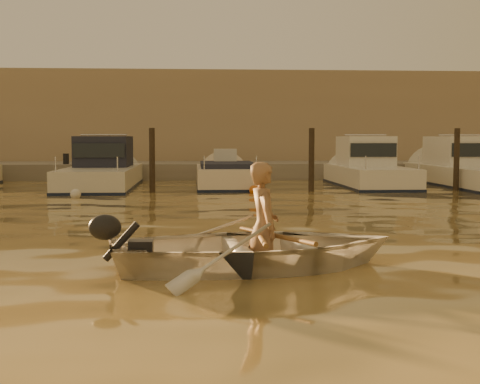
{
  "coord_description": "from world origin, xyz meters",
  "views": [
    {
      "loc": [
        1.09,
        -7.07,
        1.68
      ],
      "look_at": [
        1.89,
        4.46,
        0.75
      ],
      "focal_mm": 50.0,
      "sensor_mm": 36.0,
      "label": 1
    }
  ],
  "objects": [
    {
      "name": "ground_plane",
      "position": [
        0.0,
        0.0,
        0.0
      ],
      "size": [
        160.0,
        160.0,
        0.0
      ],
      "primitive_type": "plane",
      "color": "olive",
      "rests_on": "ground"
    },
    {
      "name": "dinghy",
      "position": [
        1.89,
        1.46,
        0.27
      ],
      "size": [
        4.07,
        3.17,
        0.77
      ],
      "primitive_type": "imported",
      "rotation": [
        0.0,
        0.0,
        1.71
      ],
      "color": "silver",
      "rests_on": "ground_plane"
    },
    {
      "name": "person",
      "position": [
        1.99,
        1.48,
        0.54
      ],
      "size": [
        0.49,
        0.66,
        1.68
      ],
      "primitive_type": "imported",
      "rotation": [
        0.0,
        0.0,
        1.71
      ],
      "color": "#946B4A",
      "rests_on": "dinghy"
    },
    {
      "name": "outboard_motor",
      "position": [
        0.41,
        1.25,
        0.28
      ],
      "size": [
        0.95,
        0.52,
        0.7
      ],
      "primitive_type": null,
      "rotation": [
        0.0,
        0.0,
        0.14
      ],
      "color": "black",
      "rests_on": "dinghy"
    },
    {
      "name": "oar_port",
      "position": [
        2.14,
        1.5,
        0.42
      ],
      "size": [
        0.78,
        1.99,
        0.13
      ],
      "primitive_type": "cylinder",
      "rotation": [
        1.54,
        0.0,
        0.35
      ],
      "color": "olive",
      "rests_on": "dinghy"
    },
    {
      "name": "oar_starboard",
      "position": [
        1.94,
        1.47,
        0.42
      ],
      "size": [
        0.12,
        2.1,
        0.13
      ],
      "primitive_type": "cylinder",
      "rotation": [
        1.54,
        0.0,
        -0.03
      ],
      "color": "brown",
      "rests_on": "dinghy"
    },
    {
      "name": "moored_boat_2",
      "position": [
        -2.05,
        16.0,
        0.62
      ],
      "size": [
        2.24,
        7.53,
        1.75
      ],
      "primitive_type": null,
      "color": "silver",
      "rests_on": "ground_plane"
    },
    {
      "name": "moored_boat_3",
      "position": [
        2.22,
        16.0,
        0.22
      ],
      "size": [
        2.03,
        5.87,
        0.95
      ],
      "primitive_type": null,
      "color": "silver",
      "rests_on": "ground_plane"
    },
    {
      "name": "moored_boat_4",
      "position": [
        7.24,
        16.0,
        0.62
      ],
      "size": [
        2.1,
        6.53,
        1.75
      ],
      "primitive_type": null,
      "color": "silver",
      "rests_on": "ground_plane"
    },
    {
      "name": "moored_boat_5",
      "position": [
        10.88,
        16.0,
        0.62
      ],
      "size": [
        2.47,
        8.21,
        1.75
      ],
      "primitive_type": null,
      "color": "silver",
      "rests_on": "ground_plane"
    },
    {
      "name": "piling_2",
      "position": [
        -0.2,
        13.8,
        0.9
      ],
      "size": [
        0.18,
        0.18,
        2.2
      ],
      "primitive_type": "cylinder",
      "color": "#2D2319",
      "rests_on": "ground_plane"
    },
    {
      "name": "piling_3",
      "position": [
        4.8,
        13.8,
        0.9
      ],
      "size": [
        0.18,
        0.18,
        2.2
      ],
      "primitive_type": "cylinder",
      "color": "#2D2319",
      "rests_on": "ground_plane"
    },
    {
      "name": "piling_4",
      "position": [
        9.5,
        13.8,
        0.9
      ],
      "size": [
        0.18,
        0.18,
        2.2
      ],
      "primitive_type": "cylinder",
      "color": "#2D2319",
      "rests_on": "ground_plane"
    },
    {
      "name": "fender_c",
      "position": [
        -2.26,
        12.07,
        0.1
      ],
      "size": [
        0.3,
        0.3,
        0.3
      ],
      "primitive_type": "sphere",
      "color": "silver",
      "rests_on": "ground_plane"
    },
    {
      "name": "fender_d",
      "position": [
        2.93,
        13.19,
        0.1
      ],
      "size": [
        0.3,
        0.3,
        0.3
      ],
      "primitive_type": "sphere",
      "color": "#CE5F18",
      "rests_on": "ground_plane"
    },
    {
      "name": "fender_e",
      "position": [
        8.06,
        13.59,
        0.1
      ],
      "size": [
        0.3,
        0.3,
        0.3
      ],
      "primitive_type": "sphere",
      "color": "white",
      "rests_on": "ground_plane"
    },
    {
      "name": "quay",
      "position": [
        0.0,
        21.5,
        0.15
      ],
      "size": [
        52.0,
        4.0,
        1.0
      ],
      "primitive_type": "cube",
      "color": "gray",
      "rests_on": "ground_plane"
    },
    {
      "name": "waterfront_building",
      "position": [
        0.0,
        27.0,
        2.4
      ],
      "size": [
        46.0,
        7.0,
        4.8
      ],
      "primitive_type": "cube",
      "color": "#9E8466",
      "rests_on": "quay"
    }
  ]
}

